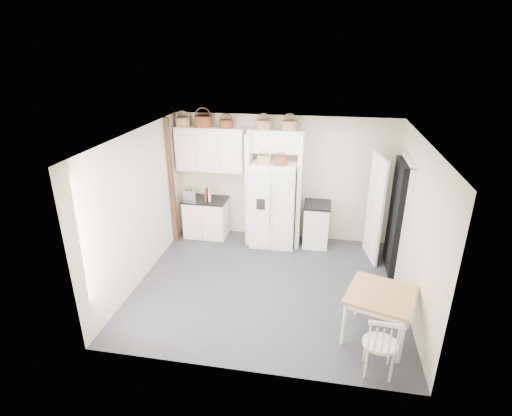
# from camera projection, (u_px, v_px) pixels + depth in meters

# --- Properties ---
(floor) EXTENTS (4.50, 4.50, 0.00)m
(floor) POSITION_uv_depth(u_px,v_px,m) (269.00, 285.00, 6.94)
(floor) COLOR #2A2A33
(floor) RESTS_ON ground
(ceiling) EXTENTS (4.50, 4.50, 0.00)m
(ceiling) POSITION_uv_depth(u_px,v_px,m) (271.00, 137.00, 5.95)
(ceiling) COLOR white
(ceiling) RESTS_ON wall_back
(wall_back) EXTENTS (4.50, 0.00, 4.50)m
(wall_back) POSITION_uv_depth(u_px,v_px,m) (284.00, 179.00, 8.26)
(wall_back) COLOR beige
(wall_back) RESTS_ON floor
(wall_left) EXTENTS (0.00, 4.00, 4.00)m
(wall_left) POSITION_uv_depth(u_px,v_px,m) (139.00, 207.00, 6.81)
(wall_left) COLOR beige
(wall_left) RESTS_ON floor
(wall_right) EXTENTS (0.00, 4.00, 4.00)m
(wall_right) POSITION_uv_depth(u_px,v_px,m) (416.00, 227.00, 6.08)
(wall_right) COLOR beige
(wall_right) RESTS_ON floor
(refrigerator) EXTENTS (0.89, 0.72, 1.73)m
(refrigerator) POSITION_uv_depth(u_px,v_px,m) (274.00, 204.00, 8.11)
(refrigerator) COLOR white
(refrigerator) RESTS_ON floor
(base_cab_left) EXTENTS (0.88, 0.55, 0.81)m
(base_cab_left) POSITION_uv_depth(u_px,v_px,m) (206.00, 218.00, 8.60)
(base_cab_left) COLOR white
(base_cab_left) RESTS_ON floor
(base_cab_right) EXTENTS (0.49, 0.59, 0.87)m
(base_cab_right) POSITION_uv_depth(u_px,v_px,m) (316.00, 225.00, 8.20)
(base_cab_right) COLOR white
(base_cab_right) RESTS_ON floor
(dining_table) EXTENTS (1.09, 1.09, 0.73)m
(dining_table) POSITION_uv_depth(u_px,v_px,m) (378.00, 315.00, 5.60)
(dining_table) COLOR olive
(dining_table) RESTS_ON floor
(windsor_chair) EXTENTS (0.45, 0.42, 0.89)m
(windsor_chair) POSITION_uv_depth(u_px,v_px,m) (380.00, 343.00, 4.95)
(windsor_chair) COLOR white
(windsor_chair) RESTS_ON floor
(counter_left) EXTENTS (0.91, 0.59, 0.04)m
(counter_left) POSITION_uv_depth(u_px,v_px,m) (205.00, 200.00, 8.43)
(counter_left) COLOR black
(counter_left) RESTS_ON base_cab_left
(counter_right) EXTENTS (0.53, 0.63, 0.04)m
(counter_right) POSITION_uv_depth(u_px,v_px,m) (317.00, 205.00, 8.03)
(counter_right) COLOR black
(counter_right) RESTS_ON base_cab_right
(toaster) EXTENTS (0.28, 0.19, 0.18)m
(toaster) POSITION_uv_depth(u_px,v_px,m) (190.00, 194.00, 8.45)
(toaster) COLOR silver
(toaster) RESTS_ON counter_left
(cookbook_red) EXTENTS (0.05, 0.18, 0.27)m
(cookbook_red) POSITION_uv_depth(u_px,v_px,m) (207.00, 195.00, 8.29)
(cookbook_red) COLOR maroon
(cookbook_red) RESTS_ON counter_left
(cookbook_cream) EXTENTS (0.05, 0.16, 0.24)m
(cookbook_cream) POSITION_uv_depth(u_px,v_px,m) (210.00, 195.00, 8.29)
(cookbook_cream) COLOR beige
(cookbook_cream) RESTS_ON counter_left
(basket_upper_a) EXTENTS (0.30, 0.30, 0.17)m
(basket_upper_a) POSITION_uv_depth(u_px,v_px,m) (183.00, 122.00, 8.01)
(basket_upper_a) COLOR #A26941
(basket_upper_a) RESTS_ON upper_cabinet
(basket_upper_b) EXTENTS (0.37, 0.37, 0.22)m
(basket_upper_b) POSITION_uv_depth(u_px,v_px,m) (203.00, 121.00, 7.93)
(basket_upper_b) COLOR #541610
(basket_upper_b) RESTS_ON upper_cabinet
(basket_upper_c) EXTENTS (0.27, 0.27, 0.16)m
(basket_upper_c) POSITION_uv_depth(u_px,v_px,m) (226.00, 124.00, 7.87)
(basket_upper_c) COLOR #541610
(basket_upper_c) RESTS_ON upper_cabinet
(basket_bridge_a) EXTENTS (0.30, 0.30, 0.17)m
(basket_bridge_a) POSITION_uv_depth(u_px,v_px,m) (264.00, 125.00, 7.74)
(basket_bridge_a) COLOR #A26941
(basket_bridge_a) RESTS_ON bridge_cabinet
(basket_bridge_b) EXTENTS (0.31, 0.31, 0.18)m
(basket_bridge_b) POSITION_uv_depth(u_px,v_px,m) (290.00, 125.00, 7.66)
(basket_bridge_b) COLOR #A26941
(basket_bridge_b) RESTS_ON bridge_cabinet
(basket_fridge_a) EXTENTS (0.27, 0.27, 0.14)m
(basket_fridge_a) POSITION_uv_depth(u_px,v_px,m) (264.00, 161.00, 7.69)
(basket_fridge_a) COLOR #A26941
(basket_fridge_a) RESTS_ON refrigerator
(basket_fridge_b) EXTENTS (0.26, 0.26, 0.14)m
(basket_fridge_b) POSITION_uv_depth(u_px,v_px,m) (281.00, 162.00, 7.64)
(basket_fridge_b) COLOR #541610
(basket_fridge_b) RESTS_ON refrigerator
(upper_cabinet) EXTENTS (1.40, 0.34, 0.90)m
(upper_cabinet) POSITION_uv_depth(u_px,v_px,m) (210.00, 149.00, 8.12)
(upper_cabinet) COLOR white
(upper_cabinet) RESTS_ON wall_back
(bridge_cabinet) EXTENTS (1.12, 0.34, 0.45)m
(bridge_cabinet) POSITION_uv_depth(u_px,v_px,m) (276.00, 141.00, 7.82)
(bridge_cabinet) COLOR white
(bridge_cabinet) RESTS_ON wall_back
(fridge_panel_left) EXTENTS (0.08, 0.60, 2.30)m
(fridge_panel_left) POSITION_uv_depth(u_px,v_px,m) (250.00, 188.00, 8.16)
(fridge_panel_left) COLOR white
(fridge_panel_left) RESTS_ON floor
(fridge_panel_right) EXTENTS (0.08, 0.60, 2.30)m
(fridge_panel_right) POSITION_uv_depth(u_px,v_px,m) (300.00, 191.00, 7.99)
(fridge_panel_right) COLOR white
(fridge_panel_right) RESTS_ON floor
(trim_post) EXTENTS (0.09, 0.09, 2.60)m
(trim_post) POSITION_uv_depth(u_px,v_px,m) (171.00, 183.00, 8.03)
(trim_post) COLOR #362011
(trim_post) RESTS_ON floor
(doorway_void) EXTENTS (0.18, 0.85, 2.05)m
(doorway_void) POSITION_uv_depth(u_px,v_px,m) (397.00, 217.00, 7.11)
(doorway_void) COLOR black
(doorway_void) RESTS_ON floor
(door_slab) EXTENTS (0.21, 0.79, 2.05)m
(door_slab) POSITION_uv_depth(u_px,v_px,m) (375.00, 209.00, 7.47)
(door_slab) COLOR white
(door_slab) RESTS_ON floor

